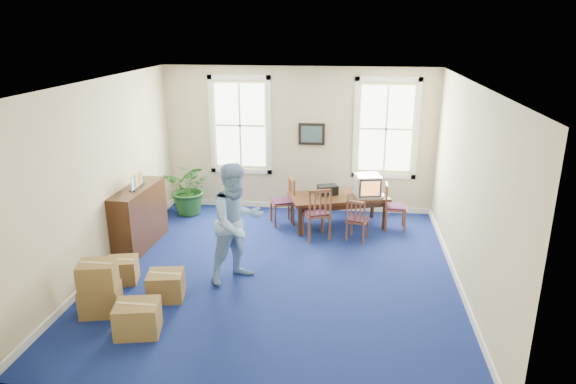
# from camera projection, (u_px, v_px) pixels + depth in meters

# --- Properties ---
(floor) EXTENTS (6.50, 6.50, 0.00)m
(floor) POSITION_uv_depth(u_px,v_px,m) (278.00, 272.00, 8.80)
(floor) COLOR navy
(floor) RESTS_ON ground
(ceiling) EXTENTS (6.50, 6.50, 0.00)m
(ceiling) POSITION_uv_depth(u_px,v_px,m) (277.00, 82.00, 7.80)
(ceiling) COLOR white
(ceiling) RESTS_ON ground
(wall_back) EXTENTS (6.50, 0.00, 6.50)m
(wall_back) POSITION_uv_depth(u_px,v_px,m) (298.00, 140.00, 11.36)
(wall_back) COLOR #C8BB90
(wall_back) RESTS_ON ground
(wall_front) EXTENTS (6.50, 0.00, 6.50)m
(wall_front) POSITION_uv_depth(u_px,v_px,m) (232.00, 275.00, 5.23)
(wall_front) COLOR #C8BB90
(wall_front) RESTS_ON ground
(wall_left) EXTENTS (0.00, 6.50, 6.50)m
(wall_left) POSITION_uv_depth(u_px,v_px,m) (102.00, 176.00, 8.65)
(wall_left) COLOR #C8BB90
(wall_left) RESTS_ON ground
(wall_right) EXTENTS (0.00, 6.50, 6.50)m
(wall_right) POSITION_uv_depth(u_px,v_px,m) (469.00, 190.00, 7.95)
(wall_right) COLOR #C8BB90
(wall_right) RESTS_ON ground
(baseboard_back) EXTENTS (6.00, 0.04, 0.12)m
(baseboard_back) POSITION_uv_depth(u_px,v_px,m) (298.00, 206.00, 11.82)
(baseboard_back) COLOR white
(baseboard_back) RESTS_ON ground
(baseboard_left) EXTENTS (0.04, 6.50, 0.12)m
(baseboard_left) POSITION_uv_depth(u_px,v_px,m) (113.00, 259.00, 9.13)
(baseboard_left) COLOR white
(baseboard_left) RESTS_ON ground
(baseboard_right) EXTENTS (0.04, 6.50, 0.12)m
(baseboard_right) POSITION_uv_depth(u_px,v_px,m) (456.00, 279.00, 8.43)
(baseboard_right) COLOR white
(baseboard_right) RESTS_ON ground
(window_left) EXTENTS (1.40, 0.12, 2.20)m
(window_left) POSITION_uv_depth(u_px,v_px,m) (240.00, 125.00, 11.40)
(window_left) COLOR white
(window_left) RESTS_ON ground
(window_right) EXTENTS (1.40, 0.12, 2.20)m
(window_right) POSITION_uv_depth(u_px,v_px,m) (386.00, 129.00, 11.03)
(window_right) COLOR white
(window_right) RESTS_ON ground
(wall_picture) EXTENTS (0.58, 0.06, 0.48)m
(wall_picture) POSITION_uv_depth(u_px,v_px,m) (312.00, 134.00, 11.23)
(wall_picture) COLOR black
(wall_picture) RESTS_ON ground
(conference_table) EXTENTS (2.17, 1.48, 0.68)m
(conference_table) POSITION_uv_depth(u_px,v_px,m) (338.00, 211.00, 10.69)
(conference_table) COLOR #3C2110
(conference_table) RESTS_ON ground
(crt_tv) EXTENTS (0.60, 0.63, 0.45)m
(crt_tv) POSITION_uv_depth(u_px,v_px,m) (367.00, 185.00, 10.49)
(crt_tv) COLOR #B7B7BC
(crt_tv) RESTS_ON conference_table
(game_console) EXTENTS (0.16, 0.20, 0.05)m
(game_console) POSITION_uv_depth(u_px,v_px,m) (380.00, 196.00, 10.48)
(game_console) COLOR white
(game_console) RESTS_ON conference_table
(equipment_bag) EXTENTS (0.46, 0.39, 0.20)m
(equipment_bag) POSITION_uv_depth(u_px,v_px,m) (328.00, 190.00, 10.62)
(equipment_bag) COLOR black
(equipment_bag) RESTS_ON conference_table
(chair_near_left) EXTENTS (0.63, 0.63, 1.07)m
(chair_near_left) POSITION_uv_depth(u_px,v_px,m) (316.00, 212.00, 10.04)
(chair_near_left) COLOR brown
(chair_near_left) RESTS_ON ground
(chair_near_right) EXTENTS (0.48, 0.48, 0.86)m
(chair_near_right) POSITION_uv_depth(u_px,v_px,m) (358.00, 219.00, 9.98)
(chair_near_right) COLOR brown
(chair_near_right) RESTS_ON ground
(chair_end_left) EXTENTS (0.58, 0.58, 1.00)m
(chair_end_left) POSITION_uv_depth(u_px,v_px,m) (282.00, 201.00, 10.78)
(chair_end_left) COLOR brown
(chair_end_left) RESTS_ON ground
(chair_end_right) EXTENTS (0.43, 0.43, 0.97)m
(chair_end_right) POSITION_uv_depth(u_px,v_px,m) (395.00, 207.00, 10.51)
(chair_end_right) COLOR brown
(chair_end_right) RESTS_ON ground
(man) EXTENTS (1.22, 1.22, 1.99)m
(man) POSITION_uv_depth(u_px,v_px,m) (237.00, 223.00, 8.26)
(man) COLOR #80A9D4
(man) RESTS_ON ground
(credenza) EXTENTS (0.52, 1.58, 1.23)m
(credenza) POSITION_uv_depth(u_px,v_px,m) (139.00, 216.00, 9.65)
(credenza) COLOR #3C2110
(credenza) RESTS_ON ground
(brochure_rack) EXTENTS (0.24, 0.63, 0.27)m
(brochure_rack) POSITION_uv_depth(u_px,v_px,m) (136.00, 177.00, 9.41)
(brochure_rack) COLOR #99999E
(brochure_rack) RESTS_ON credenza
(potted_plant) EXTENTS (1.16, 1.04, 1.19)m
(potted_plant) POSITION_uv_depth(u_px,v_px,m) (190.00, 188.00, 11.32)
(potted_plant) COLOR #1E4E1B
(potted_plant) RESTS_ON ground
(cardboard_boxes) EXTENTS (1.78, 1.78, 0.85)m
(cardboard_boxes) POSITION_uv_depth(u_px,v_px,m) (116.00, 284.00, 7.49)
(cardboard_boxes) COLOR olive
(cardboard_boxes) RESTS_ON ground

